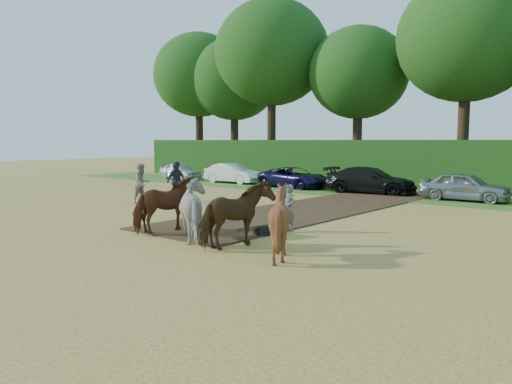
{
  "coord_description": "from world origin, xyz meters",
  "views": [
    {
      "loc": [
        13.32,
        -11.18,
        2.97
      ],
      "look_at": [
        3.59,
        0.42,
        1.4
      ],
      "focal_mm": 35.0,
      "sensor_mm": 36.0,
      "label": 1
    }
  ],
  "objects_px": {
    "spectator_near": "(142,183)",
    "plough_team": "(219,212)",
    "parked_cars": "(401,183)",
    "spectator_far": "(176,181)"
  },
  "relations": [
    {
      "from": "spectator_near",
      "to": "spectator_far",
      "type": "xyz_separation_m",
      "value": [
        0.79,
        1.44,
        0.04
      ]
    },
    {
      "from": "spectator_near",
      "to": "parked_cars",
      "type": "xyz_separation_m",
      "value": [
        8.22,
        10.6,
        -0.24
      ]
    },
    {
      "from": "spectator_near",
      "to": "plough_team",
      "type": "bearing_deg",
      "value": -114.61
    },
    {
      "from": "parked_cars",
      "to": "spectator_near",
      "type": "bearing_deg",
      "value": -127.79
    },
    {
      "from": "plough_team",
      "to": "parked_cars",
      "type": "distance_m",
      "value": 15.03
    },
    {
      "from": "spectator_near",
      "to": "spectator_far",
      "type": "distance_m",
      "value": 1.65
    },
    {
      "from": "spectator_near",
      "to": "spectator_far",
      "type": "relative_size",
      "value": 0.96
    },
    {
      "from": "spectator_far",
      "to": "parked_cars",
      "type": "xyz_separation_m",
      "value": [
        7.43,
        9.16,
        -0.28
      ]
    },
    {
      "from": "spectator_near",
      "to": "parked_cars",
      "type": "height_order",
      "value": "spectator_near"
    },
    {
      "from": "spectator_near",
      "to": "parked_cars",
      "type": "distance_m",
      "value": 13.42
    }
  ]
}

